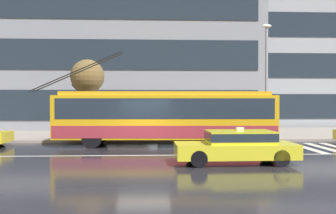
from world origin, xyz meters
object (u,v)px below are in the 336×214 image
taxi_oncoming_near (237,145)px  bus_shelter (129,108)px  trolleybus (165,116)px  pedestrian_walking_past (212,122)px  street_lamp (266,71)px  street_tree_bare (87,77)px  pedestrian_approaching_curb (222,112)px  pedestrian_at_shelter (118,111)px

taxi_oncoming_near → bus_shelter: bearing=116.0°
trolleybus → bus_shelter: bearing=122.4°
trolleybus → pedestrian_walking_past: trolleybus is taller
street_lamp → street_tree_bare: bearing=174.1°
street_lamp → street_tree_bare: street_lamp is taller
taxi_oncoming_near → street_tree_bare: bearing=126.4°
bus_shelter → pedestrian_approaching_curb: 5.81m
trolleybus → street_lamp: (6.32, 2.55, 2.64)m
street_tree_bare → pedestrian_at_shelter: bearing=13.6°
street_tree_bare → pedestrian_walking_past: bearing=-10.2°
street_tree_bare → bus_shelter: bearing=-7.6°
taxi_oncoming_near → pedestrian_at_shelter: bearing=117.8°
pedestrian_at_shelter → pedestrian_approaching_curb: bearing=-9.6°
bus_shelter → trolleybus: bearing=-57.6°
taxi_oncoming_near → pedestrian_approaching_curb: (1.17, 9.16, 1.03)m
trolleybus → pedestrian_approaching_curb: trolleybus is taller
taxi_oncoming_near → street_lamp: 10.12m
pedestrian_at_shelter → street_lamp: (9.23, -1.60, 2.48)m
taxi_oncoming_near → street_lamp: (3.82, 8.68, 3.54)m
taxi_oncoming_near → bus_shelter: size_ratio=1.15×
pedestrian_at_shelter → street_lamp: 9.69m
pedestrian_walking_past → street_tree_bare: bearing=169.8°
trolleybus → street_tree_bare: size_ratio=2.69×
bus_shelter → street_lamp: street_lamp is taller
taxi_oncoming_near → pedestrian_approaching_curb: size_ratio=2.33×
street_tree_bare → pedestrian_approaching_curb: bearing=-4.5°
trolleybus → taxi_oncoming_near: bearing=-67.8°
pedestrian_at_shelter → pedestrian_walking_past: size_ratio=1.18×
taxi_oncoming_near → pedestrian_walking_past: size_ratio=2.76×
trolleybus → pedestrian_approaching_curb: bearing=39.5°
trolleybus → pedestrian_at_shelter: (-2.91, 4.15, 0.16)m
pedestrian_approaching_curb → pedestrian_at_shelter: bearing=170.4°
taxi_oncoming_near → street_lamp: bearing=66.3°
taxi_oncoming_near → pedestrian_at_shelter: size_ratio=2.33×
pedestrian_walking_past → street_tree_bare: 8.28m
bus_shelter → pedestrian_at_shelter: (-0.79, 0.80, -0.22)m
pedestrian_approaching_curb → pedestrian_walking_past: size_ratio=1.18×
street_lamp → bus_shelter: bearing=174.6°
trolleybus → bus_shelter: size_ratio=3.27×
taxi_oncoming_near → street_tree_bare: street_tree_bare is taller
taxi_oncoming_near → street_lamp: street_lamp is taller
bus_shelter → taxi_oncoming_near: bearing=-64.0°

